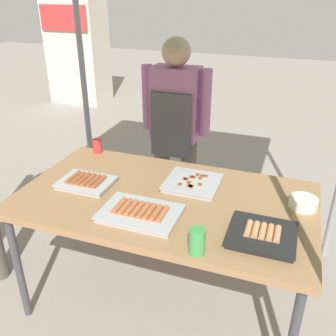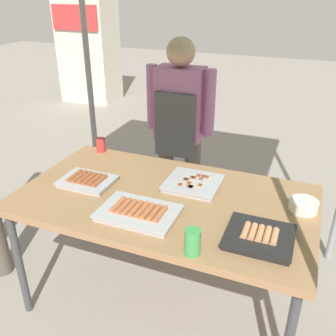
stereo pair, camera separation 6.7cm
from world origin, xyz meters
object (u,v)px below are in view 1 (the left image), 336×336
Objects in this scene: stall_table at (165,205)px; condiment_bowl at (303,203)px; vendor_woman at (175,123)px; neighbor_stall_left at (78,49)px; tray_grilled_sausages at (86,182)px; tray_meat_skewers at (193,183)px; tray_spring_rolls at (262,235)px; drink_cup_near_edge at (197,241)px; drink_cup_by_wok at (97,146)px; tray_pork_links at (140,213)px.

stall_table is 11.00× the size of condiment_bowl.
neighbor_stall_left is at bearing -47.51° from vendor_woman.
tray_meat_skewers is (0.58, 0.21, -0.00)m from tray_grilled_sausages.
tray_spring_rolls is at bearing 126.47° from vendor_woman.
drink_cup_near_edge reaches higher than tray_grilled_sausages.
drink_cup_near_edge is (0.76, -0.36, 0.04)m from tray_grilled_sausages.
condiment_bowl reaches higher than tray_meat_skewers.
tray_meat_skewers is 2.55× the size of drink_cup_near_edge.
stall_table is 13.46× the size of drink_cup_near_edge.
drink_cup_near_edge is 1.23× the size of drink_cup_by_wok.
stall_table is 4.69m from neighbor_stall_left.
drink_cup_near_edge is at bearing 112.66° from vendor_woman.
drink_cup_near_edge reaches higher than drink_cup_by_wok.
vendor_woman is (-0.23, 0.84, 0.17)m from stall_table.
condiment_bowl is at bearing 11.14° from stall_table.
drink_cup_by_wok is (-1.18, 0.60, 0.03)m from tray_spring_rolls.
drink_cup_by_wok is at bearing 153.16° from tray_spring_rolls.
tray_grilled_sausages is at bearing -171.50° from condiment_bowl.
vendor_woman reaches higher than stall_table.
condiment_bowl is at bearing 25.55° from tray_pork_links.
stall_table is at bearing -52.44° from neighbor_stall_left.
tray_pork_links is at bearing -177.64° from tray_spring_rolls.
neighbor_stall_left reaches higher than vendor_woman.
vendor_woman is at bearing -47.51° from neighbor_stall_left.
neighbor_stall_left is at bearing 130.99° from tray_spring_rolls.
drink_cup_by_wok is at bearing 133.43° from tray_pork_links.
stall_table is 0.96× the size of neighbor_stall_left.
condiment_bowl reaches higher than stall_table.
tray_spring_rolls is 2.08× the size of condiment_bowl.
tray_spring_rolls is (0.44, -0.37, 0.00)m from tray_meat_skewers.
tray_grilled_sausages is (-0.47, -0.04, 0.07)m from stall_table.
tray_pork_links is 0.59m from tray_spring_rolls.
vendor_woman is (-0.77, 1.04, 0.09)m from tray_spring_rolls.
tray_pork_links is 1.29× the size of tray_spring_rolls.
tray_spring_rolls is at bearing -9.09° from tray_grilled_sausages.
tray_grilled_sausages is 2.52× the size of drink_cup_near_edge.
drink_cup_by_wok reaches higher than tray_grilled_sausages.
condiment_bowl is at bearing -2.82° from tray_meat_skewers.
stall_table is 16.60× the size of drink_cup_by_wok.
drink_cup_by_wok is at bearing 139.40° from drink_cup_near_edge.
vendor_woman is (-0.94, 0.70, 0.09)m from condiment_bowl.
drink_cup_near_edge is (-0.25, -0.20, 0.04)m from tray_spring_rolls.
tray_pork_links is 4.06× the size of drink_cup_by_wok.
tray_meat_skewers is at bearing 177.18° from condiment_bowl.
tray_grilled_sausages is at bearing 154.63° from drink_cup_near_edge.
tray_pork_links reaches higher than tray_meat_skewers.
condiment_bowl is at bearing -10.92° from drink_cup_by_wok.
drink_cup_by_wok is at bearing -56.20° from neighbor_stall_left.
drink_cup_by_wok reaches higher than tray_pork_links.
drink_cup_by_wok is (-0.93, 0.80, -0.01)m from drink_cup_near_edge.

